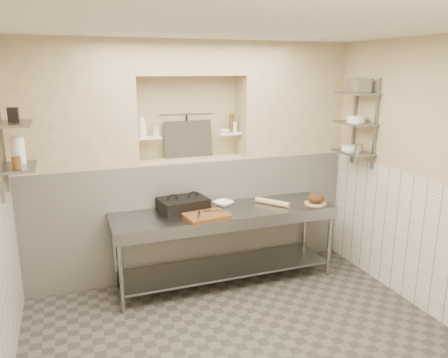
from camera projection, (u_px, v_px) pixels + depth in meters
name	position (u px, v px, depth m)	size (l,w,h in m)	color
floor	(245.00, 347.00, 4.08)	(4.00, 3.90, 0.10)	#4B4643
ceiling	(249.00, 19.00, 3.37)	(4.00, 3.90, 0.10)	silver
wall_right	(433.00, 179.00, 4.41)	(0.10, 3.90, 2.80)	#C5B390
wall_back	(185.00, 156.00, 5.55)	(4.00, 0.10, 2.80)	#C5B390
wall_front	(425.00, 324.00, 1.91)	(4.00, 0.10, 2.80)	#C5B390
backwall_lower	(192.00, 214.00, 5.49)	(4.00, 0.40, 1.40)	silver
alcove_sill	(191.00, 159.00, 5.32)	(1.30, 0.40, 0.02)	#C5B390
backwall_pillar_left	(71.00, 105.00, 4.71)	(1.35, 0.40, 1.40)	#C5B390
backwall_pillar_right	(289.00, 99.00, 5.59)	(1.35, 0.40, 1.40)	#C5B390
backwall_header	(189.00, 58.00, 5.03)	(1.30, 0.40, 0.40)	#C5B390
wainscot_right	(421.00, 244.00, 4.56)	(0.02, 3.90, 1.40)	silver
alcove_shelf_left	(149.00, 138.00, 5.08)	(0.28, 0.16, 0.03)	white
alcove_shelf_right	(229.00, 133.00, 5.41)	(0.28, 0.16, 0.03)	white
utensil_rail	(186.00, 113.00, 5.34)	(0.02, 0.02, 0.70)	gray
hanging_steel	(187.00, 127.00, 5.36)	(0.02, 0.02, 0.30)	black
splash_panel	(188.00, 139.00, 5.35)	(0.60, 0.02, 0.45)	#383330
shelf_rail_left_a	(2.00, 143.00, 4.11)	(0.03, 0.03, 0.95)	slate
wall_shelf_left_lower	(19.00, 167.00, 4.02)	(0.30, 0.50, 0.03)	slate
wall_shelf_left_upper	(14.00, 124.00, 3.92)	(0.30, 0.50, 0.03)	slate
shelf_rail_right_a	(354.00, 121.00, 5.41)	(0.03, 0.03, 1.05)	slate
shelf_rail_right_b	(376.00, 125.00, 5.05)	(0.03, 0.03, 1.05)	slate
wall_shelf_right_lower	(353.00, 152.00, 5.27)	(0.30, 0.50, 0.03)	slate
wall_shelf_right_mid	(355.00, 123.00, 5.18)	(0.30, 0.50, 0.03)	slate
wall_shelf_right_upper	(357.00, 93.00, 5.10)	(0.30, 0.50, 0.03)	slate
prep_table	(226.00, 231.00, 5.07)	(2.60, 0.70, 0.90)	gray
panini_press	(183.00, 204.00, 4.99)	(0.58, 0.46, 0.14)	black
cutting_board	(207.00, 216.00, 4.75)	(0.47, 0.33, 0.04)	brown
knife_blade	(214.00, 211.00, 4.85)	(0.25, 0.03, 0.01)	gray
tongs	(199.00, 215.00, 4.67)	(0.02, 0.02, 0.23)	gray
mixing_bowl	(223.00, 203.00, 5.17)	(0.22, 0.22, 0.05)	white
rolling_pin	(272.00, 202.00, 5.20)	(0.07, 0.07, 0.44)	tan
bread_board	(315.00, 203.00, 5.25)	(0.26, 0.26, 0.02)	tan
bread_loaf	(316.00, 198.00, 5.23)	(0.19, 0.19, 0.12)	#4C2D19
bottle_soap	(142.00, 125.00, 5.00)	(0.11, 0.11, 0.28)	white
jar_alcove	(155.00, 131.00, 5.14)	(0.07, 0.07, 0.11)	#C5B390
bowl_alcove	(225.00, 131.00, 5.37)	(0.13, 0.13, 0.04)	white
condiment_a	(232.00, 123.00, 5.41)	(0.06, 0.06, 0.21)	#53381C
condiment_b	(232.00, 123.00, 5.38)	(0.06, 0.06, 0.23)	#53381C
condiment_c	(234.00, 127.00, 5.41)	(0.08, 0.08, 0.13)	white
jug_left	(18.00, 150.00, 4.09)	(0.12, 0.12, 0.25)	white
jar_left	(16.00, 163.00, 3.87)	(0.08, 0.08, 0.12)	#53381C
box_left_upper	(13.00, 115.00, 3.96)	(0.09, 0.09, 0.13)	black
bowl_right	(350.00, 148.00, 5.33)	(0.20, 0.20, 0.06)	white
canister_right	(359.00, 149.00, 5.16)	(0.10, 0.10, 0.10)	gray
bowl_right_mid	(356.00, 119.00, 5.16)	(0.21, 0.21, 0.08)	white
basket_right	(359.00, 85.00, 5.06)	(0.20, 0.25, 0.16)	gray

